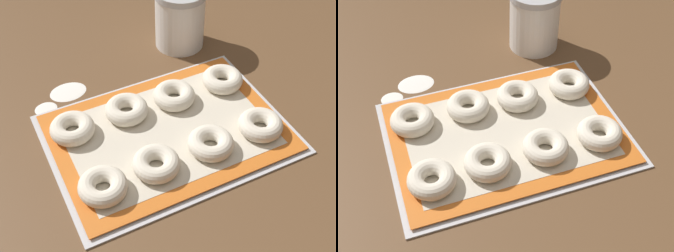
% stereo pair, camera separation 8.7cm
% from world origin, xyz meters
% --- Properties ---
extents(ground_plane, '(2.80, 2.80, 0.00)m').
position_xyz_m(ground_plane, '(0.00, 0.00, 0.00)').
color(ground_plane, brown).
extents(baking_tray, '(0.50, 0.37, 0.01)m').
position_xyz_m(baking_tray, '(0.02, -0.02, 0.00)').
color(baking_tray, silver).
rests_on(baking_tray, ground_plane).
extents(baking_mat, '(0.48, 0.34, 0.00)m').
position_xyz_m(baking_mat, '(0.02, -0.02, 0.01)').
color(baking_mat, orange).
rests_on(baking_mat, baking_tray).
extents(bagel_front_far_left, '(0.09, 0.09, 0.03)m').
position_xyz_m(bagel_front_far_left, '(-0.16, -0.10, 0.03)').
color(bagel_front_far_left, silver).
rests_on(bagel_front_far_left, baking_mat).
extents(bagel_front_mid_left, '(0.09, 0.09, 0.03)m').
position_xyz_m(bagel_front_mid_left, '(-0.05, -0.10, 0.03)').
color(bagel_front_mid_left, silver).
rests_on(bagel_front_mid_left, baking_mat).
extents(bagel_front_mid_right, '(0.09, 0.09, 0.03)m').
position_xyz_m(bagel_front_mid_right, '(0.08, -0.10, 0.03)').
color(bagel_front_mid_right, silver).
rests_on(bagel_front_mid_right, baking_mat).
extents(bagel_front_far_right, '(0.09, 0.09, 0.03)m').
position_xyz_m(bagel_front_far_right, '(0.20, -0.10, 0.03)').
color(bagel_front_far_right, silver).
rests_on(bagel_front_far_right, baking_mat).
extents(bagel_back_far_left, '(0.09, 0.09, 0.03)m').
position_xyz_m(bagel_back_far_left, '(-0.16, 0.07, 0.03)').
color(bagel_back_far_left, silver).
rests_on(bagel_back_far_left, baking_mat).
extents(bagel_back_mid_left, '(0.09, 0.09, 0.03)m').
position_xyz_m(bagel_back_mid_left, '(-0.04, 0.07, 0.03)').
color(bagel_back_mid_left, silver).
rests_on(bagel_back_mid_left, baking_mat).
extents(bagel_back_mid_right, '(0.09, 0.09, 0.03)m').
position_xyz_m(bagel_back_mid_right, '(0.08, 0.06, 0.03)').
color(bagel_back_mid_right, silver).
rests_on(bagel_back_mid_right, baking_mat).
extents(bagel_back_far_right, '(0.09, 0.09, 0.03)m').
position_xyz_m(bagel_back_far_right, '(0.20, 0.06, 0.03)').
color(bagel_back_far_right, silver).
rests_on(bagel_back_far_right, baking_mat).
extents(flour_canister, '(0.13, 0.13, 0.16)m').
position_xyz_m(flour_canister, '(0.20, 0.27, 0.08)').
color(flour_canister, white).
rests_on(flour_canister, ground_plane).
extents(flour_patch_near, '(0.05, 0.04, 0.00)m').
position_xyz_m(flour_patch_near, '(-0.19, 0.18, 0.00)').
color(flour_patch_near, white).
rests_on(flour_patch_near, ground_plane).
extents(flour_patch_far, '(0.09, 0.07, 0.00)m').
position_xyz_m(flour_patch_far, '(-0.13, 0.21, 0.00)').
color(flour_patch_far, white).
rests_on(flour_patch_far, ground_plane).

